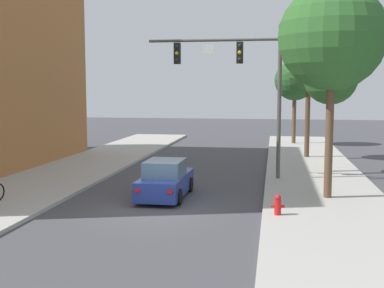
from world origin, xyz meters
name	(u,v)px	position (x,y,z in m)	size (l,w,h in m)	color
ground_plane	(154,212)	(0.00, 0.00, 0.00)	(120.00, 120.00, 0.00)	#424247
sidewalk_right	(334,217)	(6.50, 0.00, 0.07)	(5.00, 60.00, 0.15)	#A8A59E
traffic_signal_mast	(241,73)	(2.74, 7.11, 5.34)	(6.61, 0.38, 7.50)	#514C47
car_lead_blue	(165,180)	(-0.11, 2.51, 0.72)	(1.85, 4.25, 1.60)	navy
fire_hydrant	(278,205)	(4.54, -0.33, 0.51)	(0.48, 0.24, 0.72)	red
street_tree_nearest	(332,37)	(6.57, 2.91, 6.58)	(4.25, 4.25, 8.58)	brown
street_tree_second	(331,79)	(7.28, 9.67, 5.11)	(2.85, 2.85, 6.44)	brown
street_tree_third	(309,68)	(6.50, 15.48, 5.92)	(2.94, 2.94, 7.30)	brown
street_tree_farthest	(295,81)	(5.97, 23.94, 5.24)	(3.27, 3.27, 6.76)	brown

